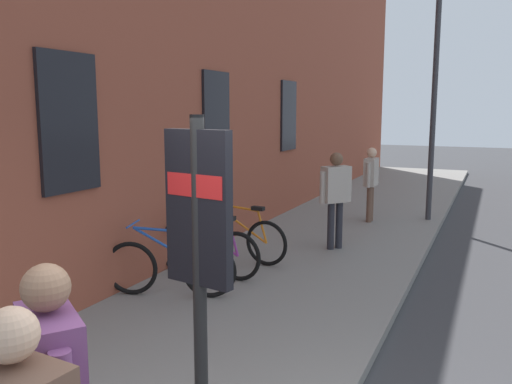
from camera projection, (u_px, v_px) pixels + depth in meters
ground at (488, 276)px, 8.21m from camera, size 60.00×60.00×0.00m
sidewalk_pavement at (347, 229)px, 11.12m from camera, size 24.00×3.50×0.12m
station_facade at (276, 36)px, 12.21m from camera, size 22.00×0.65×8.42m
bicycle_end_of_row at (170, 267)px, 6.93m from camera, size 0.68×1.70×0.97m
bicycle_far_end at (207, 250)px, 7.79m from camera, size 0.48×1.77×0.97m
bicycle_by_door at (238, 238)px, 8.54m from camera, size 0.48×1.77×0.97m
transit_info_sign at (199, 229)px, 3.73m from camera, size 0.18×0.56×2.40m
pedestrian_crossing_street at (371, 177)px, 11.46m from camera, size 0.62×0.24×1.61m
pedestrian_by_facade at (336, 191)px, 9.20m from camera, size 0.53×0.50×1.70m
street_lamp at (435, 82)px, 11.36m from camera, size 0.28×0.28×5.06m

